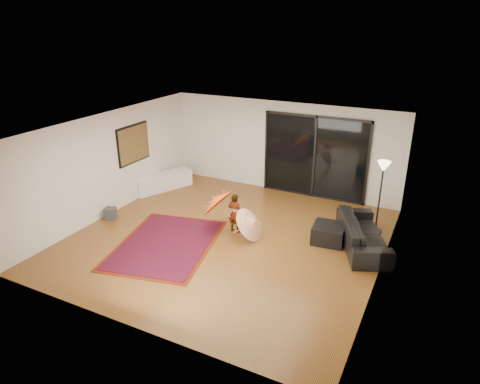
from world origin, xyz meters
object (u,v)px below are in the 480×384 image
Objects in this scene: ottoman at (329,233)px; child at (235,213)px; media_console at (163,182)px; sofa at (363,233)px.

child is at bearing -166.52° from ottoman.
ottoman is (5.44, -0.98, -0.05)m from media_console.
media_console is at bearing -24.00° from child.
ottoman is 2.28m from child.
child is (-2.20, -0.53, 0.29)m from ottoman.
sofa is 0.78m from ottoman.
media_console is 5.53m from ottoman.
media_console is at bearing 169.84° from ottoman.
ottoman is 0.73× the size of child.
sofa is at bearing -166.38° from child.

